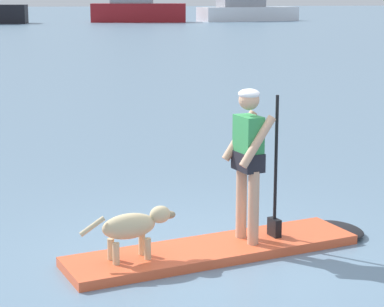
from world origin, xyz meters
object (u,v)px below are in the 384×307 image
(paddleboard, at_px, (232,247))
(dog, at_px, (134,226))
(person_paddler, at_px, (249,154))
(moored_boat_outer, at_px, (137,7))
(moored_boat_far_port, at_px, (246,8))

(paddleboard, bearing_deg, dog, -167.43)
(paddleboard, xyz_separation_m, person_paddler, (0.19, 0.04, 1.01))
(moored_boat_outer, relative_size, moored_boat_far_port, 0.99)
(person_paddler, xyz_separation_m, moored_boat_outer, (10.18, 71.97, 0.51))
(dog, bearing_deg, moored_boat_outer, 80.97)
(moored_boat_outer, bearing_deg, person_paddler, -98.05)
(moored_boat_outer, height_order, moored_boat_far_port, moored_boat_outer)
(person_paddler, distance_m, moored_boat_outer, 72.68)
(dog, xyz_separation_m, moored_boat_far_port, (23.84, 72.99, 0.95))
(paddleboard, distance_m, person_paddler, 1.03)
(paddleboard, height_order, moored_boat_far_port, moored_boat_far_port)
(moored_boat_far_port, bearing_deg, paddleboard, -107.35)
(person_paddler, relative_size, dog, 1.63)
(paddleboard, bearing_deg, moored_boat_far_port, 72.65)
(person_paddler, height_order, moored_boat_outer, moored_boat_outer)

